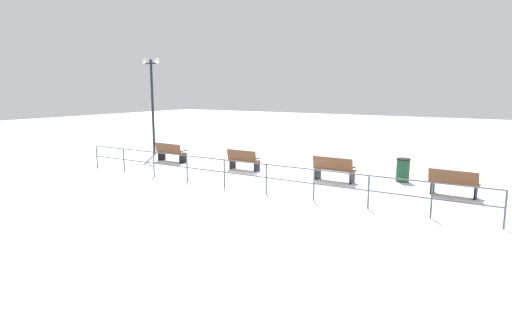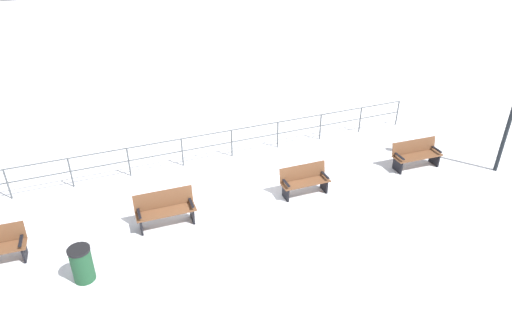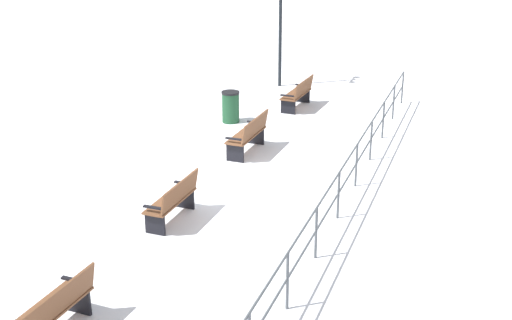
# 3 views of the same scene
# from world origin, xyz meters

# --- Properties ---
(ground_plane) EXTENTS (80.00, 80.00, 0.00)m
(ground_plane) POSITION_xyz_m (0.00, 0.00, 0.00)
(ground_plane) COLOR white
(ground_plane) RESTS_ON ground
(bench_second) EXTENTS (0.61, 1.60, 0.95)m
(bench_second) POSITION_xyz_m (-0.01, -2.07, 0.49)
(bench_second) COLOR brown
(bench_second) RESTS_ON ground
(bench_third) EXTENTS (0.56, 1.49, 0.89)m
(bench_third) POSITION_xyz_m (0.06, 2.08, 0.46)
(bench_third) COLOR brown
(bench_third) RESTS_ON ground
(bench_fourth) EXTENTS (0.66, 1.67, 0.90)m
(bench_fourth) POSITION_xyz_m (0.02, 6.23, 0.47)
(bench_fourth) COLOR brown
(bench_fourth) RESTS_ON ground
(waterfront_railing) EXTENTS (0.05, 15.62, 1.01)m
(waterfront_railing) POSITION_xyz_m (-2.96, 0.00, 0.68)
(waterfront_railing) COLOR #4C5156
(waterfront_railing) RESTS_ON ground
(trash_bin) EXTENTS (0.51, 0.51, 0.89)m
(trash_bin) POSITION_xyz_m (1.34, -4.27, 0.45)
(trash_bin) COLOR #1E4C2D
(trash_bin) RESTS_ON ground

